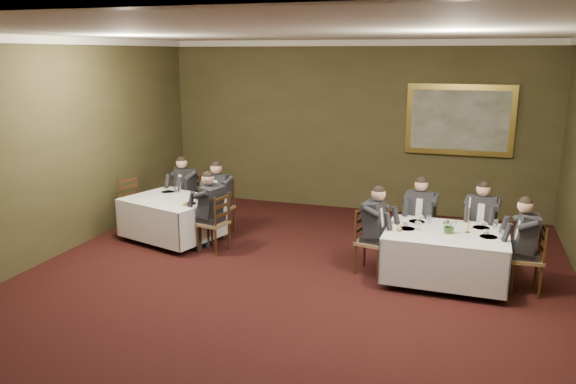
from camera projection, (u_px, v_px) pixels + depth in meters
The scene contains 27 objects.
ground at pixel (274, 304), 7.47m from camera, with size 10.00×10.00×0.00m, color black.
ceiling at pixel (272, 31), 6.63m from camera, with size 8.00×10.00×0.10m, color silver.
back_wall at pixel (353, 127), 11.66m from camera, with size 8.00×0.10×3.50m, color #38351C.
left_wall at pixel (17, 158), 8.25m from camera, with size 0.10×10.00×3.50m, color #38351C.
crown_molding at pixel (272, 36), 6.64m from camera, with size 8.00×10.00×0.12m.
table_main at pixel (445, 252), 8.10m from camera, with size 1.75×1.35×0.67m.
table_second at pixel (172, 216), 9.90m from camera, with size 1.85×1.60×0.67m.
chair_main_backleft at pixel (419, 241), 9.09m from camera, with size 0.49×0.48×1.00m.
diner_main_backleft at pixel (420, 228), 9.03m from camera, with size 0.46×0.53×1.35m.
chair_main_backright at pixel (479, 247), 8.80m from camera, with size 0.50×0.48×1.00m.
diner_main_backright at pixel (480, 234), 8.73m from camera, with size 0.47×0.54×1.35m.
chair_main_endleft at pixel (370, 254), 8.49m from camera, with size 0.49×0.51×1.00m.
diner_main_endleft at pixel (372, 240), 8.43m from camera, with size 0.54×0.48×1.35m.
chair_main_endright at pixel (525, 272), 7.79m from camera, with size 0.44×0.46×1.00m.
diner_main_endright at pixel (526, 257), 7.74m from camera, with size 0.50×0.44×1.35m.
chair_sec_backleft at pixel (188, 211), 10.81m from camera, with size 0.58×0.57×1.00m.
diner_sec_backleft at pixel (187, 200), 10.75m from camera, with size 0.57×0.60×1.35m.
chair_sec_backright at pixel (220, 218), 10.35m from camera, with size 0.49×0.47×1.00m.
diner_sec_backright at pixel (220, 206), 10.29m from camera, with size 0.46×0.53×1.35m.
chair_sec_endright at pixel (214, 235), 9.39m from camera, with size 0.50×0.51×1.00m.
diner_sec_endright at pixel (213, 222), 9.34m from camera, with size 0.55×0.49×1.35m.
chair_sec_endleft at pixel (135, 216), 10.49m from camera, with size 0.57×0.58×1.00m.
centerpiece at pixel (450, 225), 7.91m from camera, with size 0.23×0.20×0.25m, color #2D5926.
candlestick at pixel (469, 219), 7.93m from camera, with size 0.08×0.08×0.53m.
place_setting_table_main at pixel (421, 219), 8.50m from camera, with size 0.33×0.31×0.14m.
place_setting_table_second at pixel (171, 190), 10.32m from camera, with size 0.33×0.31×0.14m.
painting at pixel (460, 120), 10.92m from camera, with size 2.04×0.09×1.37m.
Camera 1 is at (2.32, -6.49, 3.25)m, focal length 35.00 mm.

